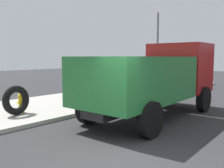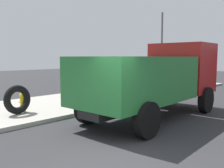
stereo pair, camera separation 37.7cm
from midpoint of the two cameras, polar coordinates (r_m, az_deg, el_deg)
The scene contains 5 objects.
ground_plane at distance 5.98m, azimuth -0.05°, elevation -17.24°, with size 80.00×80.00×0.00m, color #2D2D30.
fire_hydrant at distance 10.71m, azimuth -21.07°, elevation -3.93°, with size 0.26×0.58×0.80m.
loose_tire at distance 10.33m, azimuth -22.16°, elevation -3.48°, with size 1.14×1.14×0.27m, color black.
dump_truck_green at distance 10.00m, azimuth 8.82°, elevation 1.70°, with size 7.10×3.04×3.00m.
street_light_pole at distance 16.17m, azimuth 9.72°, elevation 7.07°, with size 0.12×0.12×5.01m, color #595B5E.
Camera 1 is at (-4.24, -3.50, 2.38)m, focal length 39.78 mm.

